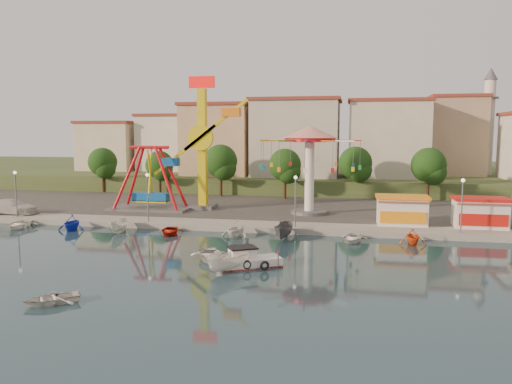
% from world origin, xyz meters
% --- Properties ---
extents(ground, '(200.00, 200.00, 0.00)m').
position_xyz_m(ground, '(0.00, 0.00, 0.00)').
color(ground, '#142E38').
rests_on(ground, ground).
extents(quay_deck, '(200.00, 100.00, 0.60)m').
position_xyz_m(quay_deck, '(0.00, 62.00, 0.30)').
color(quay_deck, '#9E998E').
rests_on(quay_deck, ground).
extents(asphalt_pad, '(90.00, 28.00, 0.01)m').
position_xyz_m(asphalt_pad, '(0.00, 30.00, 0.60)').
color(asphalt_pad, '#4C4944').
rests_on(asphalt_pad, quay_deck).
extents(hill_terrace, '(200.00, 60.00, 3.00)m').
position_xyz_m(hill_terrace, '(0.00, 67.00, 1.50)').
color(hill_terrace, '#384C26').
rests_on(hill_terrace, ground).
extents(pirate_ship_ride, '(10.00, 5.00, 8.00)m').
position_xyz_m(pirate_ship_ride, '(-11.16, 21.20, 4.39)').
color(pirate_ship_ride, '#59595E').
rests_on(pirate_ship_ride, quay_deck).
extents(kamikaze_tower, '(8.16, 3.10, 16.50)m').
position_xyz_m(kamikaze_tower, '(-4.46, 22.80, 8.40)').
color(kamikaze_tower, '#59595E').
rests_on(kamikaze_tower, quay_deck).
extents(wave_swinger, '(11.60, 11.60, 10.40)m').
position_xyz_m(wave_swinger, '(8.65, 21.65, 8.20)').
color(wave_swinger, '#59595E').
rests_on(wave_swinger, quay_deck).
extents(booth_left, '(5.40, 3.78, 3.08)m').
position_xyz_m(booth_left, '(18.81, 16.49, 2.16)').
color(booth_left, white).
rests_on(booth_left, quay_deck).
extents(booth_mid, '(5.40, 3.78, 3.08)m').
position_xyz_m(booth_mid, '(26.48, 16.49, 2.16)').
color(booth_mid, white).
rests_on(booth_mid, quay_deck).
extents(lamp_post_0, '(0.14, 0.14, 5.00)m').
position_xyz_m(lamp_post_0, '(-24.00, 13.00, 3.10)').
color(lamp_post_0, '#59595E').
rests_on(lamp_post_0, quay_deck).
extents(lamp_post_1, '(0.14, 0.14, 5.00)m').
position_xyz_m(lamp_post_1, '(-8.00, 13.00, 3.10)').
color(lamp_post_1, '#59595E').
rests_on(lamp_post_1, quay_deck).
extents(lamp_post_2, '(0.14, 0.14, 5.00)m').
position_xyz_m(lamp_post_2, '(8.00, 13.00, 3.10)').
color(lamp_post_2, '#59595E').
rests_on(lamp_post_2, quay_deck).
extents(lamp_post_3, '(0.14, 0.14, 5.00)m').
position_xyz_m(lamp_post_3, '(24.00, 13.00, 3.10)').
color(lamp_post_3, '#59595E').
rests_on(lamp_post_3, quay_deck).
extents(tree_0, '(4.60, 4.60, 7.19)m').
position_xyz_m(tree_0, '(-26.00, 36.98, 5.47)').
color(tree_0, '#382314').
rests_on(tree_0, quay_deck).
extents(tree_1, '(4.35, 4.35, 6.80)m').
position_xyz_m(tree_1, '(-16.00, 36.24, 5.20)').
color(tree_1, '#382314').
rests_on(tree_1, quay_deck).
extents(tree_2, '(5.02, 5.02, 7.85)m').
position_xyz_m(tree_2, '(-6.00, 35.81, 5.92)').
color(tree_2, '#382314').
rests_on(tree_2, quay_deck).
extents(tree_3, '(4.68, 4.68, 7.32)m').
position_xyz_m(tree_3, '(4.00, 34.36, 5.55)').
color(tree_3, '#382314').
rests_on(tree_3, quay_deck).
extents(tree_4, '(4.86, 4.86, 7.60)m').
position_xyz_m(tree_4, '(14.00, 37.35, 5.75)').
color(tree_4, '#382314').
rests_on(tree_4, quay_deck).
extents(tree_5, '(4.83, 4.83, 7.54)m').
position_xyz_m(tree_5, '(24.00, 35.54, 5.71)').
color(tree_5, '#382314').
rests_on(tree_5, quay_deck).
extents(building_0, '(9.26, 9.53, 11.87)m').
position_xyz_m(building_0, '(-33.37, 46.06, 8.93)').
color(building_0, beige).
rests_on(building_0, hill_terrace).
extents(building_1, '(12.33, 9.01, 8.63)m').
position_xyz_m(building_1, '(-21.33, 51.38, 7.32)').
color(building_1, silver).
rests_on(building_1, hill_terrace).
extents(building_2, '(11.95, 9.28, 11.23)m').
position_xyz_m(building_2, '(-8.19, 51.96, 8.62)').
color(building_2, tan).
rests_on(building_2, hill_terrace).
extents(building_3, '(12.59, 10.50, 9.20)m').
position_xyz_m(building_3, '(5.60, 48.80, 7.60)').
color(building_3, beige).
rests_on(building_3, hill_terrace).
extents(building_4, '(10.75, 9.23, 9.24)m').
position_xyz_m(building_4, '(19.07, 52.20, 7.62)').
color(building_4, beige).
rests_on(building_4, hill_terrace).
extents(building_5, '(12.77, 10.96, 11.21)m').
position_xyz_m(building_5, '(32.37, 50.33, 8.61)').
color(building_5, tan).
rests_on(building_5, hill_terrace).
extents(minaret, '(2.80, 2.80, 18.00)m').
position_xyz_m(minaret, '(36.00, 54.00, 12.55)').
color(minaret, silver).
rests_on(minaret, hill_terrace).
extents(cabin_motorboat, '(5.05, 3.95, 1.68)m').
position_xyz_m(cabin_motorboat, '(5.97, -0.74, 0.45)').
color(cabin_motorboat, white).
rests_on(cabin_motorboat, ground).
extents(rowboat_a, '(4.39, 4.97, 0.85)m').
position_xyz_m(rowboat_a, '(2.57, 0.73, 0.43)').
color(rowboat_a, silver).
rests_on(rowboat_a, ground).
extents(rowboat_b, '(3.94, 3.82, 0.67)m').
position_xyz_m(rowboat_b, '(-3.92, -11.05, 0.33)').
color(rowboat_b, silver).
rests_on(rowboat_b, ground).
extents(skiff, '(3.62, 4.26, 1.59)m').
position_xyz_m(skiff, '(4.83, -2.36, 0.79)').
color(skiff, silver).
rests_on(skiff, ground).
extents(van, '(6.24, 2.81, 1.78)m').
position_xyz_m(van, '(-25.90, 14.78, 1.49)').
color(van, silver).
rests_on(van, quay_deck).
extents(moored_boat_0, '(3.67, 4.60, 0.85)m').
position_xyz_m(moored_boat_0, '(-21.50, 9.80, 0.42)').
color(moored_boat_0, white).
rests_on(moored_boat_0, ground).
extents(moored_boat_1, '(3.15, 3.53, 1.69)m').
position_xyz_m(moored_boat_1, '(-15.22, 9.80, 0.85)').
color(moored_boat_1, '#1631C4').
rests_on(moored_boat_1, ground).
extents(moored_boat_2, '(1.42, 3.63, 1.39)m').
position_xyz_m(moored_boat_2, '(-9.85, 9.80, 0.70)').
color(moored_boat_2, silver).
rests_on(moored_boat_2, ground).
extents(moored_boat_3, '(3.22, 3.98, 0.73)m').
position_xyz_m(moored_boat_3, '(-4.34, 9.80, 0.36)').
color(moored_boat_3, '#B01C0E').
rests_on(moored_boat_3, ground).
extents(moored_boat_4, '(3.62, 3.93, 1.73)m').
position_xyz_m(moored_boat_4, '(2.51, 9.80, 0.87)').
color(moored_boat_4, silver).
rests_on(moored_boat_4, ground).
extents(moored_boat_5, '(1.83, 4.22, 1.59)m').
position_xyz_m(moored_boat_5, '(7.28, 9.80, 0.79)').
color(moored_boat_5, '#515256').
rests_on(moored_boat_5, ground).
extents(moored_boat_6, '(3.17, 3.98, 0.74)m').
position_xyz_m(moored_boat_6, '(13.76, 9.80, 0.37)').
color(moored_boat_6, silver).
rests_on(moored_boat_6, ground).
extents(moored_boat_7, '(2.58, 2.94, 1.49)m').
position_xyz_m(moored_boat_7, '(19.21, 9.80, 0.74)').
color(moored_boat_7, '#EE4E15').
rests_on(moored_boat_7, ground).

